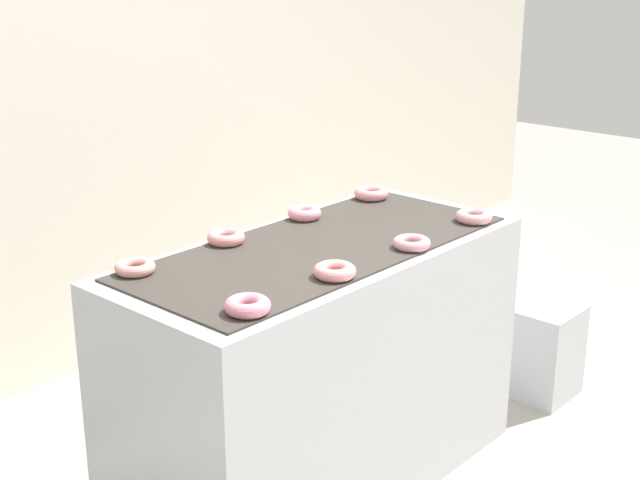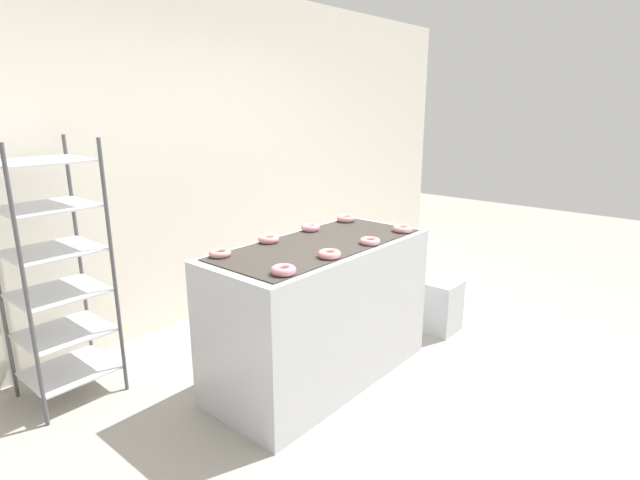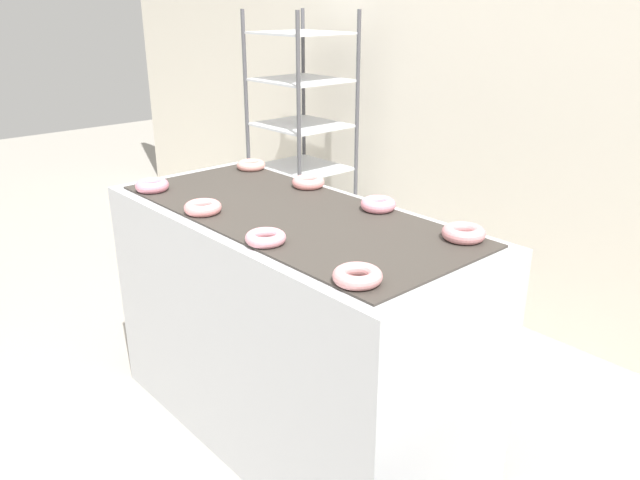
% 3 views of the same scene
% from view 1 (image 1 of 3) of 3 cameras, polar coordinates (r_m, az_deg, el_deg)
% --- Properties ---
extents(wall_back, '(8.00, 0.05, 2.80)m').
position_cam_1_polar(wall_back, '(4.20, -15.89, 9.88)').
color(wall_back, silver).
rests_on(wall_back, ground_plane).
extents(fryer_machine, '(1.58, 0.71, 0.96)m').
position_cam_1_polar(fryer_machine, '(3.34, 0.01, -8.16)').
color(fryer_machine, '#B7BABF').
rests_on(fryer_machine, ground_plane).
extents(glaze_bin, '(0.30, 0.37, 0.43)m').
position_cam_1_polar(glaze_bin, '(4.22, 13.55, -6.74)').
color(glaze_bin, '#B7BABF').
rests_on(glaze_bin, ground_plane).
extents(donut_near_left, '(0.14, 0.14, 0.04)m').
position_cam_1_polar(donut_near_left, '(2.59, -4.65, -4.21)').
color(donut_near_left, pink).
rests_on(donut_near_left, fryer_machine).
extents(donut_near_midleft, '(0.14, 0.14, 0.04)m').
position_cam_1_polar(donut_near_midleft, '(2.85, 0.95, -2.00)').
color(donut_near_midleft, pink).
rests_on(donut_near_midleft, fryer_machine).
extents(donut_near_midright, '(0.13, 0.13, 0.04)m').
position_cam_1_polar(donut_near_midright, '(3.14, 5.89, -0.19)').
color(donut_near_midright, pink).
rests_on(donut_near_midright, fryer_machine).
extents(donut_near_right, '(0.14, 0.14, 0.04)m').
position_cam_1_polar(donut_near_right, '(3.47, 9.82, 1.49)').
color(donut_near_right, '#D48F90').
rests_on(donut_near_right, fryer_machine).
extents(donut_far_left, '(0.13, 0.13, 0.04)m').
position_cam_1_polar(donut_far_left, '(2.95, -11.76, -1.73)').
color(donut_far_left, '#DE958C').
rests_on(donut_far_left, fryer_machine).
extents(donut_far_midleft, '(0.14, 0.14, 0.04)m').
position_cam_1_polar(donut_far_midleft, '(3.19, -6.04, 0.16)').
color(donut_far_midleft, pink).
rests_on(donut_far_midleft, fryer_machine).
extents(donut_far_midright, '(0.13, 0.13, 0.05)m').
position_cam_1_polar(donut_far_midright, '(3.46, -1.00, 1.74)').
color(donut_far_midright, pink).
rests_on(donut_far_midright, fryer_machine).
extents(donut_far_right, '(0.14, 0.14, 0.04)m').
position_cam_1_polar(donut_far_right, '(3.74, 3.30, 3.00)').
color(donut_far_right, '#D6898C').
rests_on(donut_far_right, fryer_machine).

